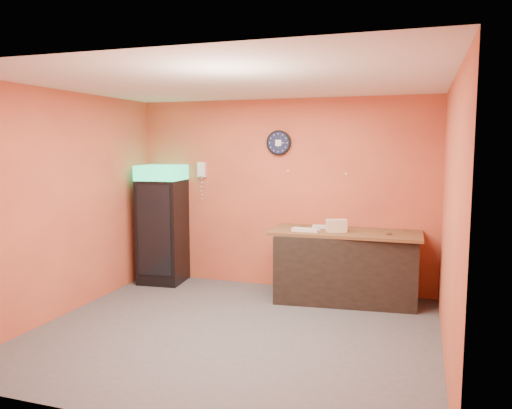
% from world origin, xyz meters
% --- Properties ---
extents(floor, '(4.50, 4.50, 0.00)m').
position_xyz_m(floor, '(0.00, 0.00, 0.00)').
color(floor, '#47474C').
rests_on(floor, ground).
extents(back_wall, '(4.50, 0.02, 2.80)m').
position_xyz_m(back_wall, '(0.00, 2.00, 1.40)').
color(back_wall, '#D5633C').
rests_on(back_wall, floor).
extents(left_wall, '(0.02, 4.00, 2.80)m').
position_xyz_m(left_wall, '(-2.25, 0.00, 1.40)').
color(left_wall, '#D5633C').
rests_on(left_wall, floor).
extents(right_wall, '(0.02, 4.00, 2.80)m').
position_xyz_m(right_wall, '(2.25, 0.00, 1.40)').
color(right_wall, '#D5633C').
rests_on(right_wall, floor).
extents(ceiling, '(4.50, 4.00, 0.02)m').
position_xyz_m(ceiling, '(0.00, 0.00, 2.80)').
color(ceiling, white).
rests_on(ceiling, back_wall).
extents(beverage_cooler, '(0.69, 0.70, 1.82)m').
position_xyz_m(beverage_cooler, '(-1.81, 1.61, 0.89)').
color(beverage_cooler, black).
rests_on(beverage_cooler, floor).
extents(prep_counter, '(1.93, 1.01, 0.93)m').
position_xyz_m(prep_counter, '(1.02, 1.59, 0.46)').
color(prep_counter, black).
rests_on(prep_counter, floor).
extents(wall_clock, '(0.37, 0.06, 0.37)m').
position_xyz_m(wall_clock, '(-0.04, 1.97, 2.16)').
color(wall_clock, black).
rests_on(wall_clock, back_wall).
extents(wall_phone, '(0.13, 0.11, 0.23)m').
position_xyz_m(wall_phone, '(-1.27, 1.95, 1.75)').
color(wall_phone, white).
rests_on(wall_phone, back_wall).
extents(butcher_paper, '(2.02, 0.88, 0.04)m').
position_xyz_m(butcher_paper, '(1.02, 1.59, 0.95)').
color(butcher_paper, brown).
rests_on(butcher_paper, prep_counter).
extents(sub_roll_stack, '(0.29, 0.19, 0.18)m').
position_xyz_m(sub_roll_stack, '(0.92, 1.45, 1.05)').
color(sub_roll_stack, beige).
rests_on(sub_roll_stack, butcher_paper).
extents(wrapped_sandwich_left, '(0.31, 0.14, 0.04)m').
position_xyz_m(wrapped_sandwich_left, '(0.48, 1.38, 0.99)').
color(wrapped_sandwich_left, silver).
rests_on(wrapped_sandwich_left, butcher_paper).
extents(wrapped_sandwich_mid, '(0.28, 0.19, 0.04)m').
position_xyz_m(wrapped_sandwich_mid, '(0.58, 1.40, 0.99)').
color(wrapped_sandwich_mid, silver).
rests_on(wrapped_sandwich_mid, butcher_paper).
extents(wrapped_sandwich_right, '(0.27, 0.11, 0.04)m').
position_xyz_m(wrapped_sandwich_right, '(0.67, 1.73, 0.99)').
color(wrapped_sandwich_right, silver).
rests_on(wrapped_sandwich_right, butcher_paper).
extents(kitchen_tool, '(0.05, 0.05, 0.05)m').
position_xyz_m(kitchen_tool, '(0.97, 1.78, 0.99)').
color(kitchen_tool, silver).
rests_on(kitchen_tool, butcher_paper).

